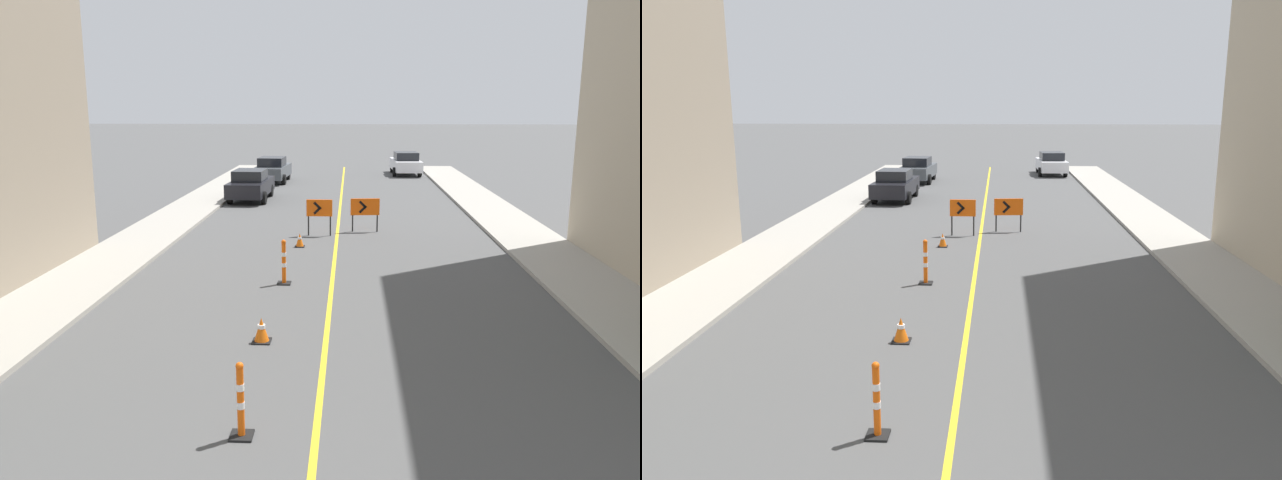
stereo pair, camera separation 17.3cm
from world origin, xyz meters
TOP-DOWN VIEW (x-y plane):
  - lane_stripe at (0.00, 24.37)m, footprint 0.12×48.74m
  - sidewalk_left at (-7.02, 24.37)m, footprint 2.51×48.74m
  - sidewalk_right at (7.02, 24.37)m, footprint 2.51×48.74m
  - traffic_cone_second at (-1.35, 12.09)m, footprint 0.39×0.39m
  - traffic_cone_third at (-1.26, 20.98)m, footprint 0.34×0.34m
  - delineator_post_front at (-1.12, 8.27)m, footprint 0.35×0.35m
  - delineator_post_rear at (-1.33, 16.41)m, footprint 0.37×0.37m
  - arrow_barricade_primary at (-0.67, 22.91)m, footprint 0.98×0.09m
  - arrow_barricade_secondary at (1.06, 23.73)m, footprint 1.13×0.17m
  - parked_car_curb_near at (-4.65, 31.53)m, footprint 1.97×4.37m
  - parked_car_curb_mid at (-4.46, 39.13)m, footprint 2.05×4.40m
  - parked_car_curb_far at (4.35, 43.77)m, footprint 2.02×4.39m

SIDE VIEW (x-z plane):
  - lane_stripe at x=0.00m, z-range 0.00..0.01m
  - sidewalk_left at x=-7.02m, z-range 0.00..0.13m
  - sidewalk_right at x=7.02m, z-range 0.00..0.13m
  - traffic_cone_third at x=-1.26m, z-range 0.00..0.48m
  - traffic_cone_second at x=-1.35m, z-range 0.00..0.53m
  - delineator_post_front at x=-1.12m, z-range -0.08..1.12m
  - delineator_post_rear at x=-1.33m, z-range -0.08..1.18m
  - parked_car_curb_near at x=-4.65m, z-range 0.00..1.59m
  - parked_car_curb_mid at x=-4.46m, z-range 0.00..1.59m
  - parked_car_curb_far at x=4.35m, z-range 0.00..1.59m
  - arrow_barricade_secondary at x=1.06m, z-range 0.27..1.58m
  - arrow_barricade_primary at x=-0.67m, z-range 0.30..1.68m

